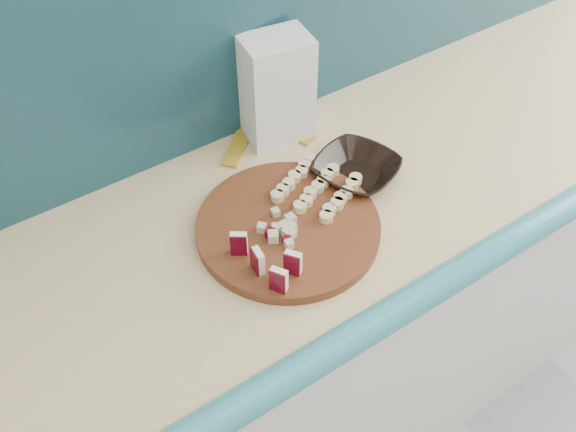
# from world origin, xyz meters

# --- Properties ---
(kitchen_counter) EXTENTS (2.20, 0.63, 0.91)m
(kitchen_counter) POSITION_xyz_m (0.10, 1.50, 0.46)
(kitchen_counter) COLOR white
(kitchen_counter) RESTS_ON ground
(backsplash) EXTENTS (2.20, 0.02, 0.50)m
(backsplash) POSITION_xyz_m (0.10, 1.79, 1.16)
(backsplash) COLOR teal
(backsplash) RESTS_ON kitchen_counter
(cutting_board) EXTENTS (0.47, 0.47, 0.02)m
(cutting_board) POSITION_xyz_m (-0.06, 1.46, 0.92)
(cutting_board) COLOR #4E2110
(cutting_board) RESTS_ON kitchen_counter
(apple_wedges) EXTENTS (0.08, 0.14, 0.05)m
(apple_wedges) POSITION_xyz_m (-0.16, 1.39, 0.96)
(apple_wedges) COLOR #FDEDCA
(apple_wedges) RESTS_ON cutting_board
(apple_chunks) EXTENTS (0.05, 0.06, 0.02)m
(apple_chunks) POSITION_xyz_m (-0.08, 1.45, 0.94)
(apple_chunks) COLOR beige
(apple_chunks) RESTS_ON cutting_board
(banana_slices) EXTENTS (0.19, 0.17, 0.02)m
(banana_slices) POSITION_xyz_m (0.04, 1.50, 0.94)
(banana_slices) COLOR #D6C383
(banana_slices) RESTS_ON cutting_board
(brown_bowl) EXTENTS (0.22, 0.22, 0.04)m
(brown_bowl) POSITION_xyz_m (0.14, 1.51, 0.93)
(brown_bowl) COLOR black
(brown_bowl) RESTS_ON kitchen_counter
(flour_bag) EXTENTS (0.16, 0.12, 0.24)m
(flour_bag) POSITION_xyz_m (0.09, 1.72, 1.03)
(flour_bag) COLOR white
(flour_bag) RESTS_ON kitchen_counter
(banana_peel) EXTENTS (0.22, 0.20, 0.01)m
(banana_peel) POSITION_xyz_m (0.05, 1.74, 0.91)
(banana_peel) COLOR gold
(banana_peel) RESTS_ON kitchen_counter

